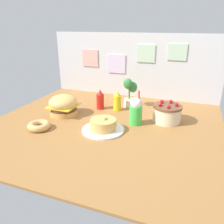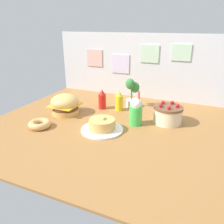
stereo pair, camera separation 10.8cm
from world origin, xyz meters
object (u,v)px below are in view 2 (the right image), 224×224
object	(u,v)px
burger	(65,104)
pancake_stack	(102,126)
layer_cake	(168,114)
potted_plant	(132,92)
cream_soda_cup	(136,111)
mustard_bottle	(119,101)
donut_pink_glaze	(40,124)
ketchup_bottle	(102,100)

from	to	relation	value
burger	pancake_stack	xyz separation A→B (m)	(0.54, -0.22, -0.06)
layer_cake	potted_plant	xyz separation A→B (m)	(-0.47, 0.29, 0.10)
pancake_stack	layer_cake	size ratio (longest dim) A/B	1.36
layer_cake	cream_soda_cup	xyz separation A→B (m)	(-0.27, -0.16, 0.05)
mustard_bottle	donut_pink_glaze	bearing A→B (deg)	-125.74
burger	potted_plant	distance (m)	0.76
cream_soda_cup	donut_pink_glaze	world-z (taller)	cream_soda_cup
potted_plant	donut_pink_glaze	bearing A→B (deg)	-124.73
layer_cake	ketchup_bottle	bearing A→B (deg)	171.99
donut_pink_glaze	pancake_stack	bearing A→B (deg)	16.87
layer_cake	donut_pink_glaze	size ratio (longest dim) A/B	1.34
layer_cake	ketchup_bottle	world-z (taller)	ketchup_bottle
cream_soda_cup	potted_plant	world-z (taller)	potted_plant
burger	ketchup_bottle	world-z (taller)	ketchup_bottle
mustard_bottle	cream_soda_cup	xyz separation A→B (m)	(0.29, -0.29, 0.03)
pancake_stack	ketchup_bottle	xyz separation A→B (m)	(-0.24, 0.51, 0.06)
burger	ketchup_bottle	xyz separation A→B (m)	(0.30, 0.29, 0.00)
cream_soda_cup	burger	bearing A→B (deg)	-178.07
pancake_stack	potted_plant	distance (m)	0.71
pancake_stack	cream_soda_cup	world-z (taller)	cream_soda_cup
donut_pink_glaze	cream_soda_cup	bearing A→B (deg)	27.63
ketchup_bottle	donut_pink_glaze	world-z (taller)	ketchup_bottle
layer_cake	mustard_bottle	world-z (taller)	mustard_bottle
burger	potted_plant	size ratio (longest dim) A/B	0.87
burger	mustard_bottle	xyz separation A→B (m)	(0.49, 0.32, 0.00)
burger	mustard_bottle	bearing A→B (deg)	32.95
ketchup_bottle	pancake_stack	bearing A→B (deg)	-64.50
ketchup_bottle	cream_soda_cup	distance (m)	0.55
pancake_stack	layer_cake	xyz separation A→B (m)	(0.51, 0.41, 0.04)
ketchup_bottle	burger	bearing A→B (deg)	-135.75
burger	layer_cake	xyz separation A→B (m)	(1.05, 0.19, -0.02)
ketchup_bottle	cream_soda_cup	xyz separation A→B (m)	(0.48, -0.27, 0.03)
pancake_stack	ketchup_bottle	distance (m)	0.57
ketchup_bottle	potted_plant	xyz separation A→B (m)	(0.28, 0.19, 0.08)
pancake_stack	mustard_bottle	bearing A→B (deg)	95.38
pancake_stack	potted_plant	world-z (taller)	potted_plant
cream_soda_cup	potted_plant	size ratio (longest dim) A/B	0.98
burger	potted_plant	bearing A→B (deg)	39.29
mustard_bottle	donut_pink_glaze	size ratio (longest dim) A/B	1.08
mustard_bottle	cream_soda_cup	distance (m)	0.41
mustard_bottle	donut_pink_glaze	xyz separation A→B (m)	(-0.51, -0.71, -0.07)
cream_soda_cup	potted_plant	bearing A→B (deg)	113.58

